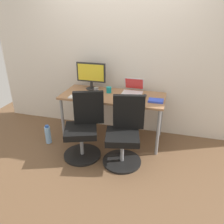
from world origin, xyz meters
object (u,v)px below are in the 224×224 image
office_chair_left (84,128)px  desktop_monitor (91,74)px  open_laptop (133,89)px  office_chair_right (124,134)px  water_bottle_on_floor (48,135)px  coffee_mug (109,90)px

office_chair_left → desktop_monitor: size_ratio=1.96×
open_laptop → office_chair_right: bearing=-87.2°
office_chair_left → office_chair_right: bearing=0.2°
office_chair_right → office_chair_left: bearing=-179.8°
desktop_monitor → open_laptop: 0.72m
office_chair_right → water_bottle_on_floor: office_chair_right is taller
desktop_monitor → coffee_mug: 0.40m
water_bottle_on_floor → open_laptop: bearing=27.0°
office_chair_left → desktop_monitor: desktop_monitor is taller
water_bottle_on_floor → desktop_monitor: desktop_monitor is taller
office_chair_left → water_bottle_on_floor: (-0.67, 0.12, -0.28)m
office_chair_left → office_chair_right: size_ratio=1.00×
open_laptop → water_bottle_on_floor: bearing=-153.0°
office_chair_right → coffee_mug: size_ratio=10.22×
desktop_monitor → open_laptop: desktop_monitor is taller
water_bottle_on_floor → open_laptop: (1.22, 0.62, 0.66)m
water_bottle_on_floor → coffee_mug: (0.86, 0.51, 0.65)m
water_bottle_on_floor → open_laptop: size_ratio=1.00×
office_chair_left → open_laptop: bearing=53.7°
open_laptop → coffee_mug: bearing=-163.3°
water_bottle_on_floor → coffee_mug: coffee_mug is taller
coffee_mug → office_chair_right: bearing=-57.8°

